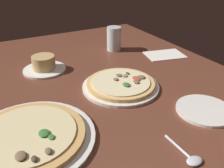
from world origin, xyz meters
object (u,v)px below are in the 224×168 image
Objects in this scene: paper_menu at (165,55)px; spoon at (190,157)px; pizza_main at (121,85)px; water_glass at (114,40)px; ramekin_on_saucer at (44,65)px; pizza_side at (29,137)px; side_plate at (205,110)px.

spoon is (-52.83, 36.08, 0.30)cm from paper_menu.
spoon is (-36.05, 2.94, -0.76)cm from pizza_main.
water_glass is 0.65× the size of paper_menu.
pizza_main is 1.54× the size of paper_menu.
water_glass reaches higher than ramekin_on_saucer.
pizza_side is 41.68cm from ramekin_on_saucer.
water_glass reaches higher than spoon.
paper_menu is 63.98cm from spoon.
spoon reaches higher than paper_menu.
spoon is at bearing 124.11° from side_plate.
spoon is at bearing 175.34° from pizza_main.
pizza_main reaches higher than spoon.
pizza_main is 2.37× the size of water_glass.
pizza_side reaches higher than paper_menu.
pizza_side reaches higher than spoon.
pizza_side is 49.65cm from side_plate.
side_plate is (-24.23, -14.50, -0.76)cm from pizza_main.
pizza_side is 38.76cm from spoon.
water_glass reaches higher than paper_menu.
ramekin_on_saucer is 1.50× the size of water_glass.
pizza_main is 37.62cm from water_glass.
pizza_side is at bearing 126.84° from paper_menu.
pizza_side reaches higher than side_plate.
side_plate is (-11.69, -48.25, -0.71)cm from pizza_side.
ramekin_on_saucer is 53.61cm from paper_menu.
ramekin_on_saucer reaches higher than paper_menu.
pizza_main reaches higher than side_plate.
water_glass is (46.38, -49.71, 3.94)cm from pizza_side.
pizza_main is at bearing 154.74° from water_glass.
ramekin_on_saucer is at bearing 14.81° from spoon.
pizza_main is at bearing -4.66° from spoon.
paper_menu is at bearing -100.58° from ramekin_on_saucer.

